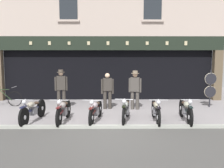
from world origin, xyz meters
TOP-DOWN VIEW (x-y plane):
  - ground at (0.00, -0.98)m, footprint 23.82×22.00m
  - shop_facade at (0.00, 7.01)m, footprint 12.12×4.42m
  - motorcycle_far_left at (-2.69, 0.89)m, footprint 0.62×2.10m
  - motorcycle_left at (-1.58, 0.83)m, footprint 0.62×2.00m
  - motorcycle_center_left at (-0.44, 0.90)m, footprint 0.62×2.03m
  - motorcycle_center at (0.65, 0.94)m, footprint 0.62×2.07m
  - motorcycle_center_right at (1.73, 0.86)m, footprint 0.62×2.04m
  - motorcycle_right at (2.81, 0.87)m, footprint 0.62×2.09m
  - salesman_left at (-2.07, 3.05)m, footprint 0.55×0.34m
  - shopkeeper_center at (-0.03, 3.02)m, footprint 0.56×0.26m
  - salesman_right at (1.17, 2.91)m, footprint 0.55×0.36m
  - tyre_sign_pole at (4.65, 3.35)m, footprint 0.54×0.06m
  - advert_board_near at (-1.57, 5.40)m, footprint 0.75×0.03m
  - leaning_bicycle at (-4.90, 3.70)m, footprint 1.80×0.50m

SIDE VIEW (x-z plane):
  - ground at x=0.00m, z-range -0.13..0.05m
  - leaning_bicycle at x=-4.90m, z-range -0.10..0.85m
  - motorcycle_center_left at x=-0.44m, z-range -0.04..0.88m
  - motorcycle_center_right at x=1.73m, z-range -0.03..0.89m
  - motorcycle_left at x=-1.58m, z-range -0.03..0.89m
  - motorcycle_right at x=2.81m, z-range -0.03..0.90m
  - motorcycle_far_left at x=-2.69m, z-range -0.03..0.90m
  - motorcycle_center at x=0.65m, z-range -0.03..0.90m
  - shopkeeper_center at x=-0.03m, z-range 0.08..1.67m
  - salesman_right at x=1.17m, z-range 0.10..1.80m
  - salesman_left at x=-2.07m, z-range 0.10..1.83m
  - tyre_sign_pole at x=4.65m, z-range 0.13..1.84m
  - advert_board_near at x=-1.57m, z-range 1.08..2.17m
  - shop_facade at x=0.00m, z-range -1.47..4.93m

